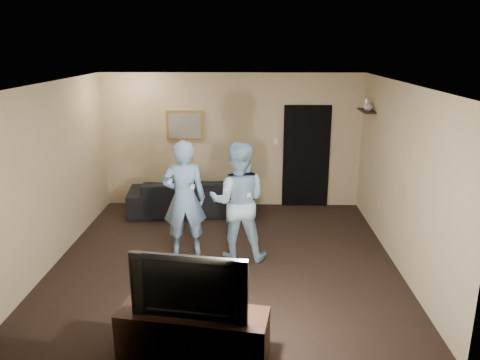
{
  "coord_description": "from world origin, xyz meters",
  "views": [
    {
      "loc": [
        0.38,
        -6.43,
        3.11
      ],
      "look_at": [
        0.21,
        0.3,
        1.15
      ],
      "focal_mm": 35.0,
      "sensor_mm": 36.0,
      "label": 1
    }
  ],
  "objects_px": {
    "sofa": "(191,195)",
    "tv_console": "(193,335)",
    "television": "(192,282)",
    "wii_player_left": "(184,199)",
    "wii_player_right": "(238,202)"
  },
  "relations": [
    {
      "from": "television",
      "to": "wii_player_right",
      "type": "bearing_deg",
      "value": 89.49
    },
    {
      "from": "television",
      "to": "sofa",
      "type": "bearing_deg",
      "value": 106.3
    },
    {
      "from": "sofa",
      "to": "television",
      "type": "relative_size",
      "value": 2.0
    },
    {
      "from": "television",
      "to": "tv_console",
      "type": "bearing_deg",
      "value": 0.0
    },
    {
      "from": "television",
      "to": "wii_player_right",
      "type": "relative_size",
      "value": 0.65
    },
    {
      "from": "wii_player_left",
      "to": "tv_console",
      "type": "bearing_deg",
      "value": -80.4
    },
    {
      "from": "sofa",
      "to": "tv_console",
      "type": "distance_m",
      "value": 4.33
    },
    {
      "from": "sofa",
      "to": "tv_console",
      "type": "height_order",
      "value": "sofa"
    },
    {
      "from": "wii_player_right",
      "to": "television",
      "type": "bearing_deg",
      "value": -99.46
    },
    {
      "from": "wii_player_left",
      "to": "wii_player_right",
      "type": "height_order",
      "value": "wii_player_left"
    },
    {
      "from": "sofa",
      "to": "television",
      "type": "bearing_deg",
      "value": 91.4
    },
    {
      "from": "sofa",
      "to": "television",
      "type": "height_order",
      "value": "television"
    },
    {
      "from": "sofa",
      "to": "wii_player_left",
      "type": "height_order",
      "value": "wii_player_left"
    },
    {
      "from": "sofa",
      "to": "tv_console",
      "type": "relative_size",
      "value": 1.53
    },
    {
      "from": "wii_player_left",
      "to": "wii_player_right",
      "type": "xyz_separation_m",
      "value": [
        0.81,
        -0.1,
        -0.0
      ]
    }
  ]
}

